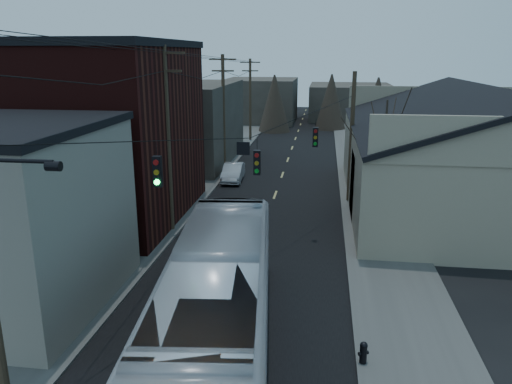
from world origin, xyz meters
TOP-DOWN VIEW (x-y plane):
  - road_surface at (0.00, 30.00)m, footprint 9.00×110.00m
  - sidewalk_left at (-6.50, 30.00)m, footprint 4.00×110.00m
  - sidewalk_right at (6.50, 30.00)m, footprint 4.00×110.00m
  - building_brick at (-10.00, 20.00)m, footprint 10.00×12.00m
  - building_left_far at (-9.50, 36.00)m, footprint 9.00×14.00m
  - warehouse at (13.00, 25.00)m, footprint 16.16×20.60m
  - building_far_left at (-6.00, 65.00)m, footprint 10.00×12.00m
  - building_far_right at (7.00, 70.00)m, footprint 12.00×14.00m
  - bare_tree at (6.50, 20.00)m, footprint 0.40×0.40m
  - utility_lines at (-3.11, 24.14)m, footprint 11.24×45.28m
  - bus at (0.05, 6.71)m, footprint 4.59×13.84m
  - parked_car at (-3.63, 29.54)m, footprint 1.63×4.18m
  - fire_hydrant at (4.70, 6.70)m, footprint 0.35×0.25m

SIDE VIEW (x-z plane):
  - road_surface at x=0.00m, z-range 0.00..0.02m
  - sidewalk_left at x=-6.50m, z-range 0.00..0.12m
  - sidewalk_right at x=6.50m, z-range 0.00..0.12m
  - fire_hydrant at x=4.70m, z-range 0.14..0.88m
  - parked_car at x=-3.63m, z-range 0.00..1.35m
  - bus at x=0.05m, z-range 0.00..3.78m
  - building_far_right at x=7.00m, z-range 0.00..5.00m
  - warehouse at x=13.00m, z-range -1.17..6.56m
  - building_far_left at x=-6.00m, z-range 0.00..6.00m
  - building_left_far at x=-9.50m, z-range 0.00..7.00m
  - bare_tree at x=6.50m, z-range 0.00..7.20m
  - utility_lines at x=-3.11m, z-range -0.30..10.20m
  - building_brick at x=-10.00m, z-range 0.00..10.00m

